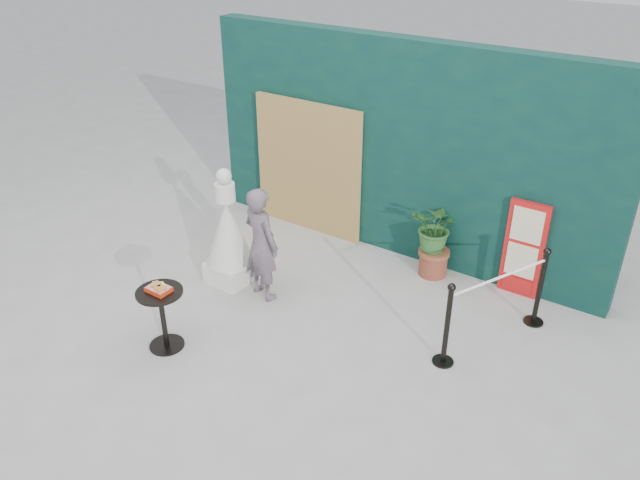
{
  "coord_description": "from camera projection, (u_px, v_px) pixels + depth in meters",
  "views": [
    {
      "loc": [
        3.59,
        -4.09,
        4.54
      ],
      "look_at": [
        0.0,
        1.2,
        1.0
      ],
      "focal_mm": 35.0,
      "sensor_mm": 36.0,
      "label": 1
    }
  ],
  "objects": [
    {
      "name": "bamboo_fence",
      "position": [
        308.0,
        168.0,
        9.26
      ],
      "size": [
        1.8,
        0.08,
        2.0
      ],
      "primitive_type": "cube",
      "color": "tan",
      "rests_on": "ground"
    },
    {
      "name": "statue",
      "position": [
        229.0,
        237.0,
        8.08
      ],
      "size": [
        0.63,
        0.63,
        1.61
      ],
      "color": "white",
      "rests_on": "ground"
    },
    {
      "name": "menu_board",
      "position": [
        524.0,
        250.0,
        7.82
      ],
      "size": [
        0.5,
        0.07,
        1.3
      ],
      "color": "red",
      "rests_on": "ground"
    },
    {
      "name": "stanchion_barrier",
      "position": [
        496.0,
        306.0,
        7.01
      ],
      "size": [
        0.84,
        1.54,
        1.03
      ],
      "color": "black",
      "rests_on": "ground"
    },
    {
      "name": "woman",
      "position": [
        261.0,
        244.0,
        7.73
      ],
      "size": [
        0.62,
        0.47,
        1.5
      ],
      "primitive_type": "imported",
      "rotation": [
        0.0,
        0.0,
        2.91
      ],
      "color": "#655662",
      "rests_on": "ground"
    },
    {
      "name": "planter",
      "position": [
        436.0,
        234.0,
        8.24
      ],
      "size": [
        0.63,
        0.54,
        1.07
      ],
      "color": "brown",
      "rests_on": "ground"
    },
    {
      "name": "back_wall",
      "position": [
        400.0,
        151.0,
        8.48
      ],
      "size": [
        6.0,
        0.3,
        3.0
      ],
      "primitive_type": "cube",
      "color": "#09292A",
      "rests_on": "ground"
    },
    {
      "name": "ground",
      "position": [
        259.0,
        362.0,
        6.92
      ],
      "size": [
        60.0,
        60.0,
        0.0
      ],
      "primitive_type": "plane",
      "color": "#ADAAA5",
      "rests_on": "ground"
    },
    {
      "name": "food_basket",
      "position": [
        159.0,
        288.0,
        6.79
      ],
      "size": [
        0.26,
        0.19,
        0.11
      ],
      "color": "red",
      "rests_on": "cafe_table"
    },
    {
      "name": "cafe_table",
      "position": [
        162.0,
        310.0,
        6.93
      ],
      "size": [
        0.52,
        0.52,
        0.75
      ],
      "color": "black",
      "rests_on": "ground"
    }
  ]
}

